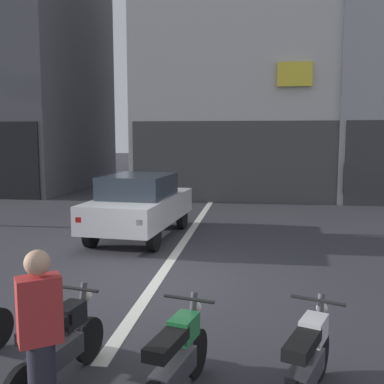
% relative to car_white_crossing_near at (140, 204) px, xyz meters
% --- Properties ---
extents(ground_plane, '(120.00, 120.00, 0.00)m').
position_rel_car_white_crossing_near_xyz_m(ground_plane, '(1.19, -3.48, -0.89)').
color(ground_plane, '#333338').
extents(lane_centre_line, '(0.20, 18.00, 0.01)m').
position_rel_car_white_crossing_near_xyz_m(lane_centre_line, '(1.19, 2.52, -0.88)').
color(lane_centre_line, silver).
rests_on(lane_centre_line, ground).
extents(car_white_crossing_near, '(2.12, 4.24, 1.64)m').
position_rel_car_white_crossing_near_xyz_m(car_white_crossing_near, '(0.00, 0.00, 0.00)').
color(car_white_crossing_near, black).
rests_on(car_white_crossing_near, ground).
extents(motorcycle_black_row_left_mid, '(0.55, 1.65, 0.98)m').
position_rel_car_white_crossing_near_xyz_m(motorcycle_black_row_left_mid, '(0.93, -6.92, -0.43)').
color(motorcycle_black_row_left_mid, black).
rests_on(motorcycle_black_row_left_mid, ground).
extents(motorcycle_green_row_centre, '(0.57, 1.64, 0.98)m').
position_rel_car_white_crossing_near_xyz_m(motorcycle_green_row_centre, '(2.20, -7.06, -0.43)').
color(motorcycle_green_row_centre, black).
rests_on(motorcycle_green_row_centre, ground).
extents(motorcycle_white_row_right_mid, '(0.72, 1.58, 0.98)m').
position_rel_car_white_crossing_near_xyz_m(motorcycle_white_row_right_mid, '(3.46, -6.90, -0.43)').
color(motorcycle_white_row_right_mid, black).
rests_on(motorcycle_white_row_right_mid, ground).
extents(person_by_motorcycles, '(0.42, 0.39, 1.67)m').
position_rel_car_white_crossing_near_xyz_m(person_by_motorcycles, '(1.13, -7.68, -0.03)').
color(person_by_motorcycles, '#23232D').
rests_on(person_by_motorcycles, ground).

